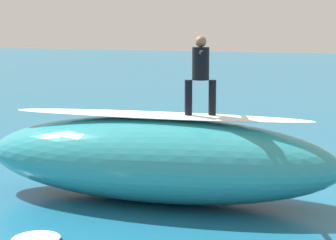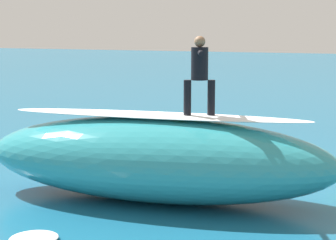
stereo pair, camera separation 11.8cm
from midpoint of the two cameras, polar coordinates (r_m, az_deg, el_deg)
ground_plane at (r=13.86m, az=1.98°, el=-5.11°), size 120.00×120.00×0.00m
wave_crest at (r=11.69m, az=-1.30°, el=-3.69°), size 7.16×3.03×1.62m
wave_foam_lip at (r=11.53m, az=-1.31°, el=0.45°), size 5.98×1.39×0.08m
surfboard_riding at (r=11.32m, az=2.76°, el=0.25°), size 2.18×1.28×0.07m
surfer_riding at (r=11.22m, az=2.79°, el=4.77°), size 0.60×1.34×1.48m
surfboard_paddling at (r=16.02m, az=-2.37°, el=-3.01°), size 1.93×1.74×0.09m
surfer_paddling at (r=15.95m, az=-2.85°, el=-2.40°), size 1.52×1.34×0.33m
foam_patch_mid at (r=15.20m, az=-5.58°, el=-3.71°), size 0.70×0.68×0.09m
foam_patch_far at (r=9.91m, az=-12.68°, el=-10.86°), size 1.06×1.05×0.10m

